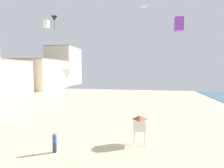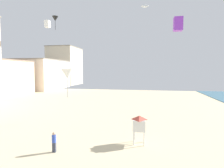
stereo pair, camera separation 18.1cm
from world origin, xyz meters
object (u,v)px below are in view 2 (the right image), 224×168
Objects in this scene: lifeguard_stand at (139,123)px; kite_white_delta at (67,74)px; kite_black_delta at (55,19)px; kite_flyer at (54,141)px; kite_white_box at (47,24)px; kite_white_parafoil at (145,6)px; kite_purple_box at (178,24)px.

kite_white_delta is at bearing 162.13° from lifeguard_stand.
kite_white_delta is at bearing -58.89° from kite_black_delta.
kite_black_delta reaches higher than kite_white_delta.
kite_white_box is (-13.33, 23.04, 15.38)m from kite_flyer.
kite_white_box is (-10.50, 13.97, 10.19)m from kite_white_delta.
kite_white_delta reaches higher than kite_flyer.
kite_white_parafoil is 28.69m from kite_purple_box.
kite_white_box reaches higher than kite_flyer.
kite_flyer is 1.05× the size of kite_white_parafoil.
kite_black_delta is at bearing 145.04° from lifeguard_stand.
kite_white_box is at bearing 149.03° from kite_flyer.
kite_purple_box reaches higher than lifeguard_stand.
kite_purple_box is at bearing -34.80° from kite_white_delta.
kite_flyer is 30.74m from kite_white_box.
kite_black_delta is at bearing 145.67° from kite_flyer.
kite_white_delta is 15.34m from kite_purple_box.
kite_flyer is 33.95m from kite_white_parafoil.
lifeguard_stand is 0.84× the size of kite_black_delta.
kite_flyer is at bearing -59.95° from kite_white_box.
kite_white_parafoil is at bearing 104.54° from lifeguard_stand.
lifeguard_stand reaches higher than kite_flyer.
kite_black_delta is (-19.82, -0.99, -1.88)m from kite_white_parafoil.
kite_white_parafoil is 20.74m from kite_white_box.
kite_white_box is (-19.95, -4.20, -3.78)m from kite_white_parafoil.
kite_black_delta reaches higher than lifeguard_stand.
kite_white_delta is (-2.83, 9.06, 5.19)m from kite_flyer.
kite_white_delta is at bearing -53.08° from kite_white_box.
kite_black_delta reaches higher than kite_flyer.
kite_black_delta is at bearing 121.11° from kite_white_delta.
lifeguard_stand is 12.01m from kite_white_delta.
kite_white_delta is (-9.48, 6.00, 4.27)m from lifeguard_stand.
kite_white_box is (-22.71, 22.46, 6.46)m from kite_purple_box.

